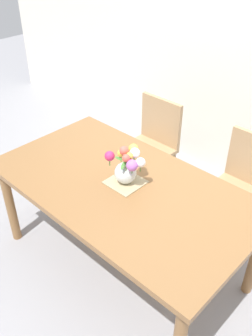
% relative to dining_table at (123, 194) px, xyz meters
% --- Properties ---
extents(ground_plane, '(12.00, 12.00, 0.00)m').
position_rel_dining_table_xyz_m(ground_plane, '(0.00, 0.00, -0.66)').
color(ground_plane, '#939399').
extents(dining_table, '(1.78, 0.99, 0.74)m').
position_rel_dining_table_xyz_m(dining_table, '(0.00, 0.00, 0.00)').
color(dining_table, olive).
rests_on(dining_table, ground_plane).
extents(chair_left, '(0.42, 0.42, 0.90)m').
position_rel_dining_table_xyz_m(chair_left, '(-0.45, 0.84, -0.14)').
color(chair_left, tan).
rests_on(chair_left, ground_plane).
extents(chair_right, '(0.42, 0.42, 0.90)m').
position_rel_dining_table_xyz_m(chair_right, '(0.45, 0.84, -0.14)').
color(chair_right, tan).
rests_on(chair_right, ground_plane).
extents(placemat, '(0.22, 0.22, 0.01)m').
position_rel_dining_table_xyz_m(placemat, '(0.00, 0.03, 0.08)').
color(placemat, tan).
rests_on(placemat, dining_table).
extents(flower_vase, '(0.25, 0.20, 0.26)m').
position_rel_dining_table_xyz_m(flower_vase, '(0.01, 0.03, 0.21)').
color(flower_vase, silver).
rests_on(flower_vase, placemat).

